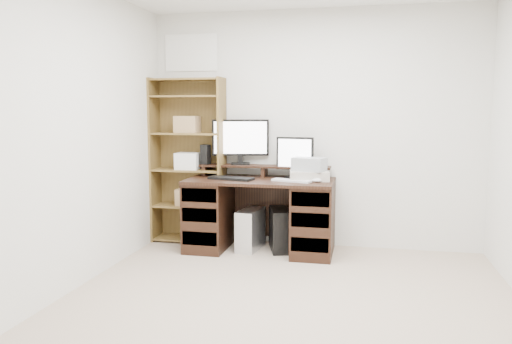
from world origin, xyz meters
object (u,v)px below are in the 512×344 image
(monitor_small, at_px, (295,156))
(tower_silver, at_px, (250,229))
(printer, at_px, (309,175))
(monitor_wide, at_px, (240,139))
(bookshelf, at_px, (189,159))
(desk, at_px, (260,214))
(tower_black, at_px, (280,229))

(monitor_small, relative_size, tower_silver, 1.00)
(monitor_small, relative_size, printer, 1.11)
(monitor_small, height_order, tower_silver, monitor_small)
(monitor_small, bearing_deg, monitor_wide, 177.68)
(monitor_wide, bearing_deg, monitor_small, -21.75)
(bookshelf, bearing_deg, desk, -14.06)
(tower_black, bearing_deg, desk, 179.30)
(desk, xyz_separation_m, tower_black, (0.20, 0.06, -0.17))
(bookshelf, bearing_deg, printer, -7.64)
(desk, bearing_deg, tower_silver, 173.46)
(printer, bearing_deg, tower_silver, 171.62)
(printer, height_order, tower_black, printer)
(desk, relative_size, tower_silver, 3.52)
(desk, xyz_separation_m, printer, (0.50, 0.03, 0.41))
(tower_silver, distance_m, bookshelf, 1.04)
(desk, height_order, monitor_small, monitor_small)
(desk, bearing_deg, tower_black, 15.93)
(printer, relative_size, tower_black, 0.82)
(tower_silver, relative_size, bookshelf, 0.24)
(monitor_wide, relative_size, monitor_small, 1.42)
(monitor_small, distance_m, bookshelf, 1.19)
(monitor_small, bearing_deg, tower_silver, -154.96)
(tower_silver, xyz_separation_m, tower_black, (0.31, 0.04, 0.01))
(monitor_wide, relative_size, bookshelf, 0.34)
(bookshelf, bearing_deg, monitor_wide, 4.42)
(printer, relative_size, bookshelf, 0.21)
(monitor_wide, relative_size, printer, 1.57)
(monitor_small, height_order, bookshelf, bookshelf)
(monitor_small, relative_size, tower_black, 0.91)
(desk, relative_size, tower_black, 3.18)
(monitor_wide, distance_m, tower_silver, 0.97)
(bookshelf, bearing_deg, tower_black, -8.53)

